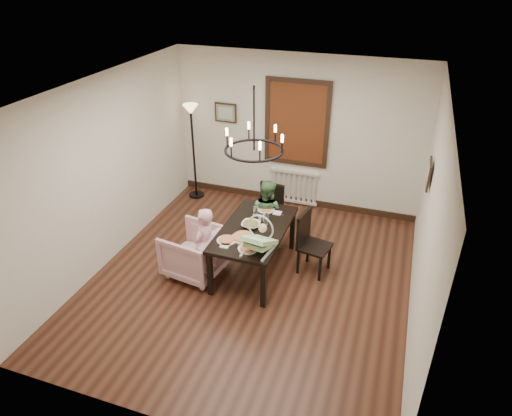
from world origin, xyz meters
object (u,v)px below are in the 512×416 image
Objects in this scene: dining_table at (254,233)px; seated_man at (266,219)px; armchair at (194,252)px; baby_bouncer at (259,239)px; drinking_glass at (266,221)px; floor_lamp at (194,153)px; chair_far at (267,214)px; chair_right at (315,244)px; elderly_woman at (205,252)px.

seated_man is (-0.03, 0.69, -0.18)m from dining_table.
armchair is 1.48× the size of baby_bouncer.
dining_table is 1.64× the size of seated_man.
armchair is at bearing -154.08° from drinking_glass.
armchair is 2.55m from floor_lamp.
chair_far is at bearing 95.80° from dining_table.
baby_bouncer is (-0.60, -0.78, 0.44)m from chair_right.
baby_bouncer is at bearing 153.75° from chair_right.
floor_lamp is (-1.06, 2.26, 0.53)m from armchair.
baby_bouncer is at bearing -69.43° from chair_far.
armchair is 0.83× the size of seated_man.
chair_right is 0.54× the size of floor_lamp.
chair_far is 2.10m from floor_lamp.
armchair is 0.81× the size of elderly_woman.
baby_bouncer is at bearing 117.55° from seated_man.
chair_far reaches higher than drinking_glass.
chair_far is at bearing -29.64° from floor_lamp.
dining_table is 0.72m from seated_man.
chair_right reaches higher than chair_far.
dining_table is 1.61× the size of elderly_woman.
floor_lamp reaches higher than drinking_glass.
seated_man is at bearing 110.90° from baby_bouncer.
chair_far is 0.53× the size of floor_lamp.
dining_table is 1.65× the size of chair_right.
elderly_woman is 1.02× the size of seated_man.
drinking_glass is (-0.11, 0.64, -0.11)m from baby_bouncer.
chair_right is (0.94, -0.63, 0.01)m from chair_far.
dining_table is at bearing -45.58° from floor_lamp.
chair_right is 1.79× the size of baby_bouncer.
floor_lamp reaches higher than chair_far.
drinking_glass is at bearing -66.71° from chair_far.
floor_lamp is at bearing 138.28° from drinking_glass.
elderly_woman is (-1.43, -0.74, 0.01)m from chair_right.
elderly_woman is 0.93m from baby_bouncer.
armchair is (-0.73, -1.24, -0.11)m from chair_far.
chair_far is 1.46m from elderly_woman.
seated_man is 0.68m from drinking_glass.
seated_man is (-0.89, 0.43, 0.00)m from chair_right.
dining_table is 2.69m from floor_lamp.
dining_table is at bearing 139.42° from elderly_woman.
dining_table is 0.89× the size of floor_lamp.
floor_lamp reaches higher than chair_right.
elderly_woman is 1.29m from seated_man.
dining_table is at bearing 107.10° from seated_man.
floor_lamp is at bearing 70.18° from chair_right.
armchair is 1.15m from drinking_glass.
chair_right is 0.98× the size of elderly_woman.
seated_man is at bearing 165.03° from elderly_woman.
drinking_glass is at bearing 139.66° from elderly_woman.
chair_far reaches higher than dining_table.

